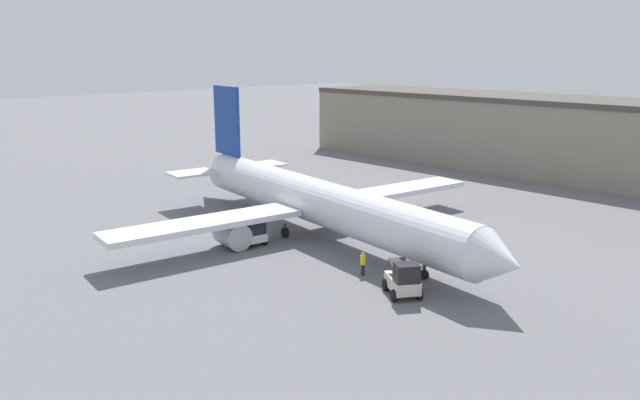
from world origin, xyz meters
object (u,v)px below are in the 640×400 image
object	(u,v)px
ground_crew_worker	(363,263)
belt_loader_truck	(404,280)
airplane	(313,200)
baggage_tug	(250,233)

from	to	relation	value
ground_crew_worker	belt_loader_truck	distance (m)	4.79
airplane	ground_crew_worker	world-z (taller)	airplane
ground_crew_worker	belt_loader_truck	world-z (taller)	belt_loader_truck
ground_crew_worker	airplane	bearing A→B (deg)	156.29
belt_loader_truck	ground_crew_worker	bearing A→B (deg)	-159.40
baggage_tug	airplane	bearing A→B (deg)	81.78
ground_crew_worker	baggage_tug	xyz separation A→B (m)	(-12.12, -1.34, 0.05)
airplane	baggage_tug	distance (m)	6.53
ground_crew_worker	belt_loader_truck	bearing A→B (deg)	-12.05
ground_crew_worker	baggage_tug	distance (m)	12.20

